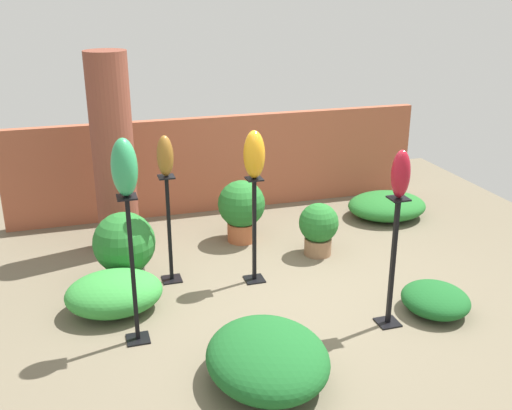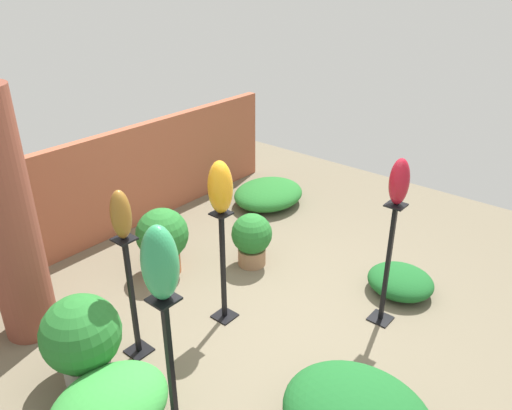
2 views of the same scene
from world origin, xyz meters
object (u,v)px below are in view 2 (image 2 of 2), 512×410
Objects in this scene: pedestal_amber at (223,272)px; art_vase_ruby at (399,182)px; pedestal_ruby at (387,270)px; potted_plant_front_left at (163,238)px; art_vase_bronze at (121,215)px; art_vase_amber at (220,187)px; potted_plant_near_pillar at (252,238)px; brick_pillar at (7,221)px; potted_plant_front_right at (82,337)px; art_vase_jade at (160,263)px; pedestal_jade at (173,390)px; pedestal_bronze at (133,303)px.

pedestal_amber is 2.69× the size of art_vase_ruby.
pedestal_ruby is 2.34m from potted_plant_front_left.
art_vase_bronze is 0.85× the size of art_vase_amber.
pedestal_ruby is 2.00× the size of potted_plant_near_pillar.
brick_pillar reaches higher than potted_plant_front_left.
brick_pillar is 2.02× the size of pedestal_amber.
art_vase_amber is 0.62× the size of potted_plant_front_right.
pedestal_ruby is 2.48m from art_vase_jade.
pedestal_amber is 1.21m from art_vase_bronze.
brick_pillar is 1.85× the size of pedestal_ruby.
art_vase_jade is 1.60m from potted_plant_front_right.
potted_plant_front_left is (1.45, 1.82, -0.19)m from pedestal_jade.
potted_plant_near_pillar is at bearing 24.61° from pedestal_amber.
art_vase_ruby is at bearing -39.00° from pedestal_bronze.
pedestal_jade is 1.35m from art_vase_bronze.
brick_pillar reaches higher than potted_plant_front_right.
art_vase_bronze reaches higher than pedestal_jade.
art_vase_bronze is 0.86× the size of art_vase_jade.
potted_plant_front_left is at bearing 109.39° from pedestal_ruby.
brick_pillar is at bearing 135.42° from art_vase_amber.
art_vase_amber is at bearing -98.28° from potted_plant_front_left.
pedestal_amber is at bearing 128.34° from art_vase_ruby.
art_vase_bronze is (0.44, -1.00, 0.22)m from brick_pillar.
pedestal_amber is (1.27, -1.25, -0.62)m from brick_pillar.
brick_pillar is 5.43× the size of art_vase_ruby.
art_vase_amber is at bearing 0.00° from pedestal_amber.
potted_plant_front_right is (-0.45, 0.07, -0.10)m from pedestal_bronze.
pedestal_jade is at bearing -148.95° from pedestal_amber.
brick_pillar is at bearing 135.42° from pedestal_amber.
brick_pillar is at bearing 89.17° from art_vase_jade.
pedestal_bronze is 0.83m from art_vase_bronze.
pedestal_jade reaches higher than potted_plant_front_right.
pedestal_bronze is 2.44m from art_vase_ruby.
pedestal_ruby is at bearing -70.61° from potted_plant_front_left.
art_vase_ruby is (0.93, -1.17, 0.92)m from pedestal_amber.
art_vase_bronze is 0.87m from art_vase_amber.
pedestal_ruby is 0.92× the size of pedestal_jade.
brick_pillar is 3.70× the size of potted_plant_near_pillar.
art_vase_bronze is (0.47, 1.03, 0.74)m from pedestal_jade.
potted_plant_front_right is at bearing 145.89° from pedestal_ruby.
art_vase_amber is 1.50m from art_vase_ruby.
potted_plant_near_pillar is at bearing 91.64° from pedestal_ruby.
pedestal_bronze is 2.79× the size of art_vase_bronze.
art_vase_jade is 2.77m from potted_plant_near_pillar.
potted_plant_front_left is at bearing 139.25° from potted_plant_near_pillar.
art_vase_amber reaches higher than pedestal_bronze.
art_vase_jade reaches higher than art_vase_bronze.
pedestal_bronze is 1.21m from art_vase_amber.
potted_plant_front_left is at bearing -8.66° from brick_pillar.
art_vase_amber is 1.53m from art_vase_jade.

